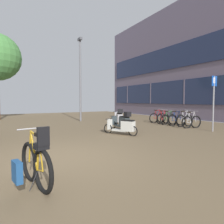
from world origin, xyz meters
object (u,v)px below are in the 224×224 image
at_px(bicycle_rack_04, 163,118).
at_px(bicycle_rack_05, 158,118).
at_px(bicycle_rack_00, 191,122).
at_px(bicycle_rack_01, 185,121).
at_px(scooter_mid, 123,122).
at_px(parking_sign, 214,98).
at_px(bicycle_foreground, 35,164).
at_px(scooter_near, 124,127).
at_px(lamp_post, 80,76).
at_px(bicycle_rack_02, 176,120).
at_px(bicycle_rack_03, 169,119).
at_px(scooter_far, 119,118).

height_order(bicycle_rack_04, bicycle_rack_05, bicycle_rack_05).
distance_m(bicycle_rack_00, bicycle_rack_01, 0.63).
relative_size(bicycle_rack_01, bicycle_rack_04, 1.04).
relative_size(bicycle_rack_04, scooter_mid, 0.75).
xyz_separation_m(bicycle_rack_05, parking_sign, (-0.38, -4.37, 1.35)).
relative_size(bicycle_foreground, scooter_mid, 0.80).
xyz_separation_m(scooter_near, lamp_post, (0.43, 6.59, 3.03)).
xyz_separation_m(scooter_near, parking_sign, (4.42, -1.39, 1.32)).
relative_size(bicycle_rack_02, bicycle_rack_05, 1.02).
distance_m(bicycle_rack_04, bicycle_rack_05, 0.61).
bearing_deg(bicycle_rack_04, parking_sign, -94.58).
xyz_separation_m(bicycle_rack_03, bicycle_rack_05, (0.17, 1.21, 0.01)).
xyz_separation_m(bicycle_rack_04, parking_sign, (-0.30, -3.77, 1.35)).
relative_size(bicycle_rack_04, lamp_post, 0.22).
bearing_deg(scooter_near, bicycle_rack_01, 6.89).
relative_size(bicycle_rack_01, lamp_post, 0.23).
bearing_deg(bicycle_rack_05, parking_sign, -94.98).
bearing_deg(bicycle_rack_03, scooter_far, 157.97).
bearing_deg(parking_sign, bicycle_rack_05, 85.02).
height_order(bicycle_foreground, bicycle_rack_03, bicycle_foreground).
bearing_deg(scooter_near, bicycle_rack_04, 26.75).
bearing_deg(bicycle_foreground, scooter_near, 40.33).
relative_size(bicycle_rack_05, parking_sign, 0.48).
height_order(bicycle_rack_04, scooter_near, bicycle_rack_04).
xyz_separation_m(bicycle_rack_01, bicycle_rack_02, (-0.04, 0.60, -0.01)).
height_order(bicycle_rack_02, parking_sign, parking_sign).
bearing_deg(scooter_mid, bicycle_rack_05, 23.19).
bearing_deg(bicycle_foreground, bicycle_rack_00, 22.20).
bearing_deg(scooter_far, bicycle_foreground, -131.59).
height_order(bicycle_rack_01, lamp_post, lamp_post).
relative_size(bicycle_rack_02, scooter_far, 0.79).
xyz_separation_m(bicycle_rack_00, parking_sign, (-0.11, -1.35, 1.34)).
height_order(bicycle_foreground, bicycle_rack_01, bicycle_foreground).
bearing_deg(bicycle_rack_04, scooter_far, 168.74).
bearing_deg(bicycle_foreground, bicycle_rack_04, 33.74).
height_order(bicycle_rack_01, scooter_near, bicycle_rack_01).
bearing_deg(scooter_far, scooter_mid, -116.25).
xyz_separation_m(bicycle_rack_00, bicycle_rack_05, (0.27, 3.02, -0.01)).
bearing_deg(bicycle_rack_02, scooter_mid, 178.93).
height_order(bicycle_rack_01, bicycle_rack_05, bicycle_rack_01).
bearing_deg(scooter_mid, bicycle_rack_04, 15.91).
distance_m(bicycle_foreground, scooter_far, 8.86).
height_order(bicycle_rack_00, scooter_near, bicycle_rack_00).
xyz_separation_m(bicycle_rack_00, bicycle_rack_03, (0.10, 1.81, -0.01)).
height_order(scooter_mid, scooter_far, scooter_far).
height_order(bicycle_rack_04, scooter_far, scooter_far).
bearing_deg(bicycle_foreground, bicycle_rack_01, 25.05).
bearing_deg(bicycle_rack_02, bicycle_rack_01, -86.63).
relative_size(bicycle_rack_00, scooter_near, 0.82).
bearing_deg(bicycle_rack_00, scooter_near, 179.57).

